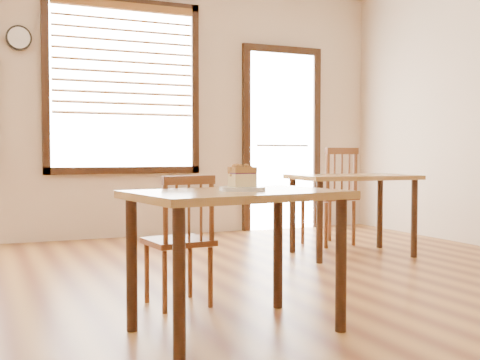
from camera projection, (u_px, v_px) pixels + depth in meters
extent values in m
plane|color=#9B672D|center=(245.00, 340.00, 3.04)|extent=(8.00, 8.00, 0.00)
plane|color=beige|center=(96.00, 104.00, 6.63)|extent=(7.00, 0.00, 7.00)
cube|color=white|center=(124.00, 87.00, 6.73)|extent=(1.60, 0.02, 1.80)
cube|color=black|center=(123.00, 1.00, 6.68)|extent=(1.76, 0.06, 0.08)
cube|color=black|center=(125.00, 170.00, 6.76)|extent=(1.76, 0.06, 0.08)
cube|color=black|center=(45.00, 83.00, 6.38)|extent=(0.08, 0.06, 1.96)
cube|color=black|center=(195.00, 90.00, 7.06)|extent=(0.08, 0.06, 1.96)
cube|color=brown|center=(124.00, 6.00, 6.65)|extent=(1.58, 0.08, 0.08)
cube|color=brown|center=(124.00, 9.00, 6.65)|extent=(1.56, 0.05, 0.03)
cube|color=brown|center=(124.00, 20.00, 6.66)|extent=(1.56, 0.05, 0.03)
cube|color=brown|center=(124.00, 30.00, 6.66)|extent=(1.56, 0.05, 0.03)
cube|color=brown|center=(124.00, 41.00, 6.67)|extent=(1.56, 0.05, 0.03)
cube|color=brown|center=(124.00, 51.00, 6.67)|extent=(1.56, 0.05, 0.03)
cube|color=brown|center=(124.00, 62.00, 6.68)|extent=(1.56, 0.05, 0.03)
cube|color=brown|center=(124.00, 72.00, 6.68)|extent=(1.56, 0.05, 0.03)
cube|color=brown|center=(124.00, 82.00, 6.69)|extent=(1.56, 0.05, 0.03)
cube|color=brown|center=(125.00, 93.00, 6.69)|extent=(1.56, 0.05, 0.03)
cube|color=brown|center=(125.00, 103.00, 6.70)|extent=(1.56, 0.05, 0.03)
cube|color=brown|center=(125.00, 114.00, 6.70)|extent=(1.56, 0.05, 0.03)
cube|color=white|center=(282.00, 142.00, 7.56)|extent=(0.90, 0.02, 2.20)
cube|color=black|center=(246.00, 141.00, 7.35)|extent=(0.09, 0.06, 2.20)
cube|color=black|center=(316.00, 142.00, 7.75)|extent=(0.09, 0.06, 2.20)
cube|color=black|center=(282.00, 50.00, 7.50)|extent=(1.08, 0.06, 0.09)
cylinder|color=#B2B2B7|center=(283.00, 146.00, 7.54)|extent=(0.72, 0.03, 0.03)
cylinder|color=black|center=(19.00, 38.00, 6.25)|extent=(0.26, 0.04, 0.26)
cylinder|color=white|center=(19.00, 38.00, 6.22)|extent=(0.22, 0.01, 0.22)
cube|color=#9C673C|center=(236.00, 195.00, 3.17)|extent=(1.17, 0.86, 0.04)
cylinder|color=black|center=(179.00, 285.00, 2.69)|extent=(0.06, 0.06, 0.71)
cylinder|color=black|center=(341.00, 265.00, 3.18)|extent=(0.06, 0.06, 0.71)
cylinder|color=black|center=(132.00, 265.00, 3.19)|extent=(0.06, 0.06, 0.71)
cylinder|color=black|center=(278.00, 250.00, 3.68)|extent=(0.06, 0.06, 0.71)
cube|color=brown|center=(178.00, 242.00, 3.74)|extent=(0.41, 0.41, 0.04)
cylinder|color=brown|center=(190.00, 270.00, 3.96)|extent=(0.03, 0.03, 0.38)
cylinder|color=brown|center=(147.00, 274.00, 3.81)|extent=(0.03, 0.03, 0.38)
cylinder|color=brown|center=(210.00, 278.00, 3.69)|extent=(0.03, 0.03, 0.38)
cylinder|color=brown|center=(165.00, 283.00, 3.55)|extent=(0.03, 0.03, 0.38)
cylinder|color=brown|center=(212.00, 210.00, 3.66)|extent=(0.03, 0.03, 0.41)
cylinder|color=brown|center=(166.00, 212.00, 3.51)|extent=(0.03, 0.03, 0.41)
cube|color=brown|center=(189.00, 180.00, 3.58)|extent=(0.34, 0.07, 0.05)
cylinder|color=brown|center=(201.00, 212.00, 3.63)|extent=(0.02, 0.02, 0.35)
cylinder|color=brown|center=(189.00, 213.00, 3.59)|extent=(0.02, 0.02, 0.35)
cylinder|color=brown|center=(177.00, 213.00, 3.55)|extent=(0.02, 0.02, 0.35)
cube|color=#9C673C|center=(352.00, 177.00, 5.59)|extent=(1.16, 0.83, 0.04)
cylinder|color=black|center=(319.00, 222.00, 5.18)|extent=(0.06, 0.06, 0.71)
cylinder|color=black|center=(414.00, 219.00, 5.48)|extent=(0.06, 0.06, 0.71)
cylinder|color=black|center=(293.00, 216.00, 5.74)|extent=(0.06, 0.06, 0.71)
cylinder|color=black|center=(380.00, 213.00, 6.04)|extent=(0.06, 0.06, 0.71)
cube|color=brown|center=(328.00, 197.00, 6.25)|extent=(0.52, 0.52, 0.04)
cylinder|color=brown|center=(330.00, 220.00, 6.51)|extent=(0.04, 0.04, 0.47)
cylinder|color=brown|center=(303.00, 222.00, 6.32)|extent=(0.04, 0.04, 0.47)
cylinder|color=brown|center=(354.00, 224.00, 6.20)|extent=(0.04, 0.04, 0.47)
cylinder|color=brown|center=(326.00, 226.00, 6.00)|extent=(0.04, 0.04, 0.47)
cylinder|color=brown|center=(355.00, 173.00, 6.16)|extent=(0.04, 0.04, 0.50)
cylinder|color=brown|center=(328.00, 174.00, 5.96)|extent=(0.04, 0.04, 0.50)
cube|color=brown|center=(342.00, 151.00, 6.05)|extent=(0.42, 0.11, 0.07)
cylinder|color=brown|center=(349.00, 175.00, 6.11)|extent=(0.02, 0.02, 0.44)
cylinder|color=brown|center=(342.00, 175.00, 6.06)|extent=(0.02, 0.02, 0.44)
cylinder|color=brown|center=(334.00, 175.00, 6.01)|extent=(0.02, 0.02, 0.44)
cylinder|color=white|center=(242.00, 189.00, 3.19)|extent=(0.25, 0.25, 0.02)
cylinder|color=white|center=(242.00, 190.00, 3.19)|extent=(0.17, 0.17, 0.01)
cube|color=#FFE290|center=(242.00, 180.00, 3.19)|extent=(0.13, 0.10, 0.07)
cube|color=#3F122C|center=(242.00, 173.00, 3.19)|extent=(0.13, 0.10, 0.01)
cube|color=#B07137|center=(242.00, 170.00, 3.19)|extent=(0.13, 0.10, 0.03)
sphere|color=#B07137|center=(249.00, 166.00, 3.18)|extent=(0.02, 0.02, 0.02)
sphere|color=#B07137|center=(254.00, 166.00, 3.18)|extent=(0.02, 0.02, 0.02)
sphere|color=#B07137|center=(235.00, 166.00, 3.21)|extent=(0.01, 0.01, 0.01)
sphere|color=#B07137|center=(235.00, 166.00, 3.17)|extent=(0.02, 0.02, 0.02)
sphere|color=#B07137|center=(239.00, 167.00, 3.16)|extent=(0.02, 0.02, 0.02)
sphere|color=#B07137|center=(239.00, 166.00, 3.21)|extent=(0.02, 0.02, 0.02)
sphere|color=#B07137|center=(236.00, 166.00, 3.21)|extent=(0.01, 0.01, 0.01)
sphere|color=#B07137|center=(243.00, 166.00, 3.18)|extent=(0.02, 0.02, 0.02)
sphere|color=#B07137|center=(242.00, 166.00, 3.23)|extent=(0.02, 0.02, 0.02)
sphere|color=#B07137|center=(248.00, 166.00, 3.20)|extent=(0.02, 0.02, 0.02)
sphere|color=#B07137|center=(237.00, 166.00, 3.17)|extent=(0.02, 0.02, 0.02)
sphere|color=#B07137|center=(236.00, 166.00, 3.19)|extent=(0.02, 0.02, 0.02)
sphere|color=#B07137|center=(236.00, 166.00, 3.16)|extent=(0.02, 0.02, 0.02)
sphere|color=#B07137|center=(249.00, 167.00, 3.17)|extent=(0.02, 0.02, 0.02)
sphere|color=#B07137|center=(237.00, 166.00, 3.19)|extent=(0.02, 0.02, 0.02)
sphere|color=#B07137|center=(247.00, 166.00, 3.21)|extent=(0.02, 0.02, 0.02)
sphere|color=#B07137|center=(249.00, 166.00, 3.17)|extent=(0.02, 0.02, 0.02)
sphere|color=#B07137|center=(248.00, 166.00, 3.24)|extent=(0.02, 0.02, 0.02)
sphere|color=#B07137|center=(232.00, 174.00, 3.14)|extent=(0.02, 0.02, 0.02)
sphere|color=#B07137|center=(231.00, 171.00, 3.15)|extent=(0.01, 0.01, 0.01)
sphere|color=#B07137|center=(229.00, 170.00, 3.18)|extent=(0.01, 0.01, 0.01)
sphere|color=#B07137|center=(231.00, 172.00, 3.16)|extent=(0.01, 0.01, 0.01)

